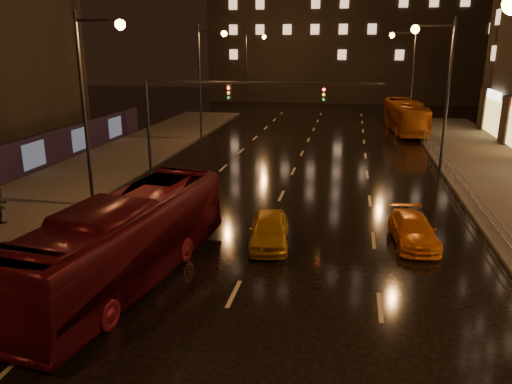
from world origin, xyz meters
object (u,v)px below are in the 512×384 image
(bus_curb, at_px, (405,116))
(pedestrian_b, at_px, (0,206))
(taxi_near, at_px, (269,230))
(taxi_far, at_px, (413,230))
(bus_red, at_px, (126,240))

(bus_curb, relative_size, pedestrian_b, 5.91)
(taxi_near, distance_m, taxi_far, 6.30)
(taxi_near, bearing_deg, bus_curb, 67.96)
(taxi_far, bearing_deg, pedestrian_b, 179.14)
(taxi_near, relative_size, pedestrian_b, 2.15)
(bus_red, height_order, pedestrian_b, bus_red)
(pedestrian_b, bearing_deg, taxi_far, -85.35)
(taxi_far, height_order, pedestrian_b, pedestrian_b)
(taxi_near, height_order, taxi_far, taxi_near)
(taxi_far, xyz_separation_m, pedestrian_b, (-19.00, -1.60, 0.48))
(bus_red, distance_m, bus_curb, 38.14)
(taxi_near, distance_m, pedestrian_b, 12.86)
(taxi_near, bearing_deg, bus_red, -142.87)
(bus_curb, height_order, taxi_near, bus_curb)
(bus_curb, height_order, taxi_far, bus_curb)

